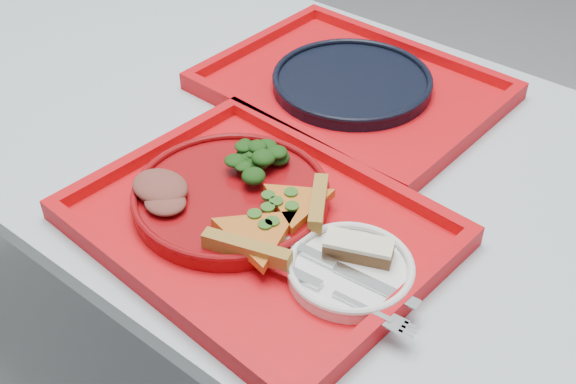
% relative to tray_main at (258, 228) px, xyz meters
% --- Properties ---
extents(table, '(1.60, 0.80, 0.75)m').
position_rel_tray_main_xyz_m(table, '(-0.19, 0.20, -0.08)').
color(table, '#ACB7C0').
rests_on(table, ground).
extents(tray_main, '(0.47, 0.38, 0.01)m').
position_rel_tray_main_xyz_m(tray_main, '(0.00, 0.00, 0.00)').
color(tray_main, red).
rests_on(tray_main, table).
extents(tray_far, '(0.46, 0.36, 0.01)m').
position_rel_tray_main_xyz_m(tray_far, '(-0.10, 0.35, 0.00)').
color(tray_far, red).
rests_on(tray_far, table).
extents(dinner_plate, '(0.26, 0.26, 0.02)m').
position_rel_tray_main_xyz_m(dinner_plate, '(-0.05, 0.01, 0.02)').
color(dinner_plate, maroon).
rests_on(dinner_plate, tray_main).
extents(side_plate, '(0.15, 0.15, 0.01)m').
position_rel_tray_main_xyz_m(side_plate, '(0.14, 0.00, 0.01)').
color(side_plate, white).
rests_on(side_plate, tray_main).
extents(navy_plate, '(0.26, 0.26, 0.02)m').
position_rel_tray_main_xyz_m(navy_plate, '(-0.10, 0.35, 0.01)').
color(navy_plate, black).
rests_on(navy_plate, tray_far).
extents(pizza_slice_a, '(0.14, 0.15, 0.02)m').
position_rel_tray_main_xyz_m(pizza_slice_a, '(0.03, -0.03, 0.03)').
color(pizza_slice_a, orange).
rests_on(pizza_slice_a, dinner_plate).
extents(pizza_slice_b, '(0.14, 0.14, 0.02)m').
position_rel_tray_main_xyz_m(pizza_slice_b, '(0.03, 0.04, 0.03)').
color(pizza_slice_b, orange).
rests_on(pizza_slice_b, dinner_plate).
extents(salad_heap, '(0.08, 0.07, 0.04)m').
position_rel_tray_main_xyz_m(salad_heap, '(-0.07, 0.07, 0.04)').
color(salad_heap, black).
rests_on(salad_heap, dinner_plate).
extents(meat_portion, '(0.08, 0.06, 0.02)m').
position_rel_tray_main_xyz_m(meat_portion, '(-0.12, -0.05, 0.04)').
color(meat_portion, brown).
rests_on(meat_portion, dinner_plate).
extents(dessert_bar, '(0.09, 0.06, 0.02)m').
position_rel_tray_main_xyz_m(dessert_bar, '(0.14, 0.02, 0.03)').
color(dessert_bar, '#53361B').
rests_on(dessert_bar, side_plate).
extents(knife, '(0.19, 0.03, 0.01)m').
position_rel_tray_main_xyz_m(knife, '(0.15, -0.01, 0.02)').
color(knife, silver).
rests_on(knife, side_plate).
extents(fork, '(0.19, 0.04, 0.01)m').
position_rel_tray_main_xyz_m(fork, '(0.15, -0.05, 0.02)').
color(fork, silver).
rests_on(fork, side_plate).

